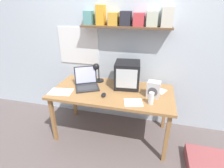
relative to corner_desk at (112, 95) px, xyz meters
The scene contains 13 objects.
ground_plane 0.65m from the corner_desk, ahead, with size 12.00×12.00×0.00m, color #645856.
back_wall 0.81m from the corner_desk, 89.82° to the left, with size 5.60×0.24×2.60m.
corner_desk is the anchor object (origin of this frame).
crt_monitor 0.34m from the corner_desk, 46.50° to the left, with size 0.36×0.36×0.35m.
laptop 0.40m from the corner_desk, behind, with size 0.41×0.41×0.26m.
desk_lamp 0.43m from the corner_desk, 140.84° to the left, with size 0.14×0.17×0.29m.
juice_glass 0.57m from the corner_desk, 22.27° to the right, with size 0.06×0.06×0.15m.
space_heater 0.56m from the corner_desk, ahead, with size 0.17×0.14×0.20m.
computer_mouse 0.19m from the corner_desk, 112.81° to the right, with size 0.08×0.11×0.03m.
printed_handout 0.61m from the corner_desk, 16.01° to the left, with size 0.27×0.25×0.00m.
loose_paper_near_monitor 0.40m from the corner_desk, 36.37° to the right, with size 0.25×0.23×0.00m.
loose_paper_near_laptop 0.68m from the corner_desk, 163.30° to the right, with size 0.32×0.25×0.00m.
floor_cushion 1.41m from the corner_desk, 15.15° to the right, with size 0.47×0.47×0.13m.
Camera 1 is at (0.50, -2.01, 1.77)m, focal length 28.00 mm.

